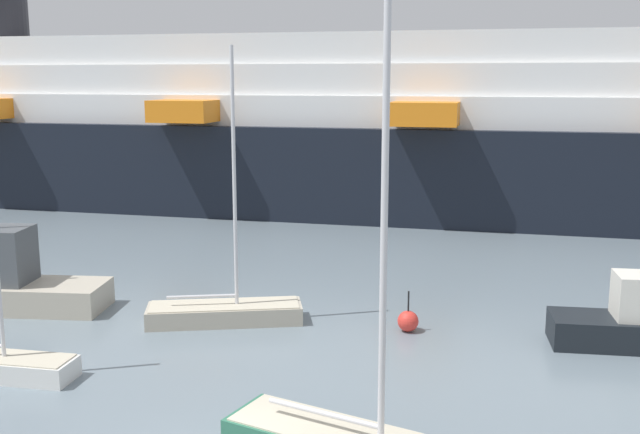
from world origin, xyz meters
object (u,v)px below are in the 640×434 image
sailboat_2 (225,310)px  fishing_boat_1 (7,282)px  cruise_ship (227,127)px  channel_buoy_0 (408,321)px

sailboat_2 → fishing_boat_1: (-8.55, -0.00, 0.57)m
cruise_ship → fishing_boat_1: bearing=-87.6°
sailboat_2 → fishing_boat_1: sailboat_2 is taller
channel_buoy_0 → sailboat_2: bearing=-177.5°
channel_buoy_0 → fishing_boat_1: bearing=-178.9°
channel_buoy_0 → cruise_ship: size_ratio=0.01×
sailboat_2 → fishing_boat_1: bearing=162.5°
fishing_boat_1 → channel_buoy_0: 15.06m
fishing_boat_1 → cruise_ship: bearing=-96.7°
fishing_boat_1 → channel_buoy_0: (15.05, 0.29, -0.67)m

